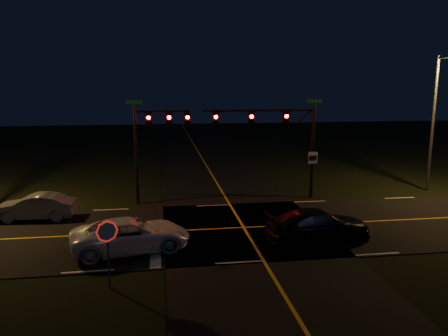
{
  "coord_description": "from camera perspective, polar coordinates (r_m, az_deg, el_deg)",
  "views": [
    {
      "loc": [
        -4.11,
        -20.77,
        7.18
      ],
      "look_at": [
        -0.71,
        2.0,
        2.76
      ],
      "focal_mm": 35.0,
      "sensor_mm": 36.0,
      "label": 1
    }
  ],
  "objects": [
    {
      "name": "ground",
      "position": [
        22.35,
        2.57,
        -7.87
      ],
      "size": [
        120.0,
        120.0,
        0.0
      ],
      "primitive_type": "plane",
      "color": "black",
      "rests_on": "ground"
    },
    {
      "name": "road_ew",
      "position": [
        22.35,
        2.57,
        -7.82
      ],
      "size": [
        120.0,
        9.0,
        0.04
      ],
      "primitive_type": "cube",
      "color": "black",
      "rests_on": "ground"
    },
    {
      "name": "road_ns",
      "position": [
        22.35,
        2.57,
        -7.82
      ],
      "size": [
        8.0,
        120.0,
        0.04
      ],
      "primitive_type": "cube",
      "color": "black",
      "rests_on": "ground"
    },
    {
      "name": "lane_markings",
      "position": [
        22.3,
        3.24,
        -7.8
      ],
      "size": [
        120.0,
        120.0,
        0.01
      ],
      "color": "gold",
      "rests_on": "ground"
    },
    {
      "name": "streetlight_ne",
      "position": [
        32.07,
        26.07,
        6.5
      ],
      "size": [
        0.5,
        2.46,
        9.0
      ],
      "color": "#4F5257",
      "rests_on": "ground"
    },
    {
      "name": "signal_mast_ne",
      "position": [
        27.39,
        6.91,
        4.87
      ],
      "size": [
        7.47,
        0.41,
        6.26
      ],
      "color": "black",
      "rests_on": "ground"
    },
    {
      "name": "signal_mast_nw",
      "position": [
        26.42,
        -9.08,
        4.39
      ],
      "size": [
        3.77,
        0.41,
        6.26
      ],
      "color": "black",
      "rests_on": "ground"
    },
    {
      "name": "stop_sign",
      "position": [
        15.97,
        -14.98,
        -9.05
      ],
      "size": [
        0.75,
        0.33,
        2.55
      ],
      "color": "#4F5257",
      "rests_on": "ground"
    },
    {
      "name": "pickup_white",
      "position": [
        19.61,
        -12.04,
        -8.64
      ],
      "size": [
        4.36,
        6.02,
        1.42
      ],
      "primitive_type": "imported",
      "rotation": [
        0.0,
        0.0,
        1.77
      ],
      "color": "white",
      "rests_on": "ground"
    },
    {
      "name": "suv_dark",
      "position": [
        20.85,
        12.16,
        -7.39
      ],
      "size": [
        3.65,
        5.69,
        1.46
      ],
      "primitive_type": "imported",
      "rotation": [
        0.0,
        0.0,
        1.73
      ],
      "color": "black",
      "rests_on": "ground"
    },
    {
      "name": "sedan_silver",
      "position": [
        25.51,
        -23.45,
        -4.78
      ],
      "size": [
        1.83,
        4.31,
        1.38
      ],
      "primitive_type": "imported",
      "rotation": [
        0.0,
        0.0,
        -1.61
      ],
      "color": "gray",
      "rests_on": "ground"
    }
  ]
}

